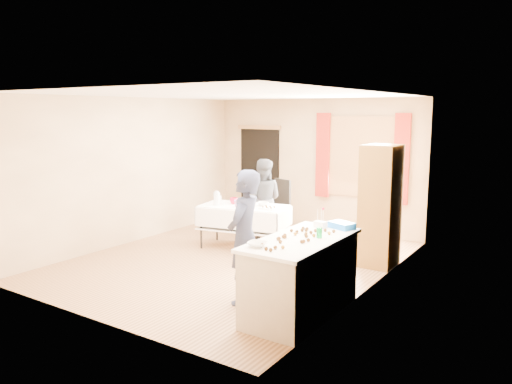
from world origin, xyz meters
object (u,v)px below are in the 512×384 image
Objects in this scene: counter at (301,276)px; party_table at (244,223)px; chair at (276,218)px; cabinet at (380,206)px; woman at (262,200)px; girl at (244,237)px.

party_table is at bearing 137.82° from counter.
counter is at bearing -35.63° from chair.
party_table is (-2.19, 1.98, -0.01)m from counter.
party_table is 1.53× the size of chair.
chair is at bearing 161.49° from cabinet.
cabinet reaches higher than woman.
girl reaches higher than party_table.
party_table is at bearing -171.50° from cabinet.
party_table is 1.13m from chair.
woman is (-1.48, 2.71, -0.08)m from girl.
counter is 1.00× the size of girl.
chair is (-2.23, 3.11, -0.14)m from counter.
counter is at bearing 83.29° from girl.
chair reaches higher than counter.
counter is 1.11× the size of woman.
cabinet is at bearing 87.54° from counter.
cabinet is at bearing -2.98° from party_table.
chair is 3.53m from girl.
cabinet is at bearing 0.19° from chair.
counter is (-0.10, -2.33, -0.48)m from cabinet.
party_table is 2.53m from girl.
chair is at bearing 80.55° from party_table.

